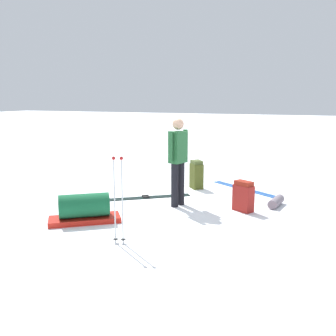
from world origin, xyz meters
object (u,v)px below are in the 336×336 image
ski_pair_near (146,197)px  gear_sled (84,209)px  backpack_large_dark (196,175)px  ski_poles_planted_near (118,196)px  ski_pair_far (243,189)px  sleeping_mat_rolled (276,202)px  skier_standing (178,157)px  backpack_bright (243,196)px

ski_pair_near → gear_sled: bearing=81.6°
backpack_large_dark → ski_poles_planted_near: size_ratio=0.51×
ski_poles_planted_near → gear_sled: 1.30m
ski_pair_far → gear_sled: (2.01, 3.39, 0.21)m
ski_pair_near → sleeping_mat_rolled: (-2.61, -0.41, 0.08)m
ski_pair_near → backpack_large_dark: size_ratio=2.47×
sleeping_mat_rolled → ski_pair_near: bearing=8.9°
ski_pair_near → ski_pair_far: bearing=-137.9°
skier_standing → ski_pair_near: size_ratio=1.05×
skier_standing → ski_pair_near: bearing=-18.3°
ski_pair_far → sleeping_mat_rolled: size_ratio=2.98×
backpack_bright → gear_sled: (2.35, 1.67, -0.05)m
skier_standing → ski_pair_far: skier_standing is taller
backpack_bright → sleeping_mat_rolled: backpack_bright is taller
backpack_large_dark → gear_sled: size_ratio=0.54×
ski_pair_near → ski_poles_planted_near: ski_poles_planted_near is taller
ski_pair_near → backpack_large_dark: (-0.71, -1.23, 0.31)m
sleeping_mat_rolled → backpack_large_dark: bearing=-23.5°
ski_pair_far → ski_poles_planted_near: 4.20m
ski_pair_far → ski_pair_near: bearing=42.1°
ski_poles_planted_near → gear_sled: bearing=-31.4°
ski_pair_near → ski_pair_far: 2.34m
skier_standing → ski_pair_near: 1.28m
ski_pair_near → gear_sled: 1.85m
skier_standing → gear_sled: 2.03m
ski_poles_planted_near → backpack_large_dark: bearing=-89.2°
backpack_bright → ski_poles_planted_near: size_ratio=0.45×
skier_standing → gear_sled: (1.10, 1.55, -0.73)m
sleeping_mat_rolled → ski_pair_far: bearing=-53.1°
ski_pair_far → ski_poles_planted_near: ski_poles_planted_near is taller
skier_standing → sleeping_mat_rolled: skier_standing is taller
ski_pair_far → skier_standing: bearing=63.7°
ski_pair_far → backpack_bright: size_ratio=2.88×
ski_pair_far → backpack_large_dark: (1.03, 0.34, 0.31)m
ski_pair_near → backpack_large_dark: backpack_large_dark is taller
backpack_large_dark → backpack_bright: backpack_large_dark is taller
ski_pair_far → gear_sled: 3.95m
ski_pair_far → sleeping_mat_rolled: 1.46m
backpack_large_dark → backpack_bright: bearing=134.7°
skier_standing → ski_poles_planted_near: skier_standing is taller
backpack_large_dark → sleeping_mat_rolled: 2.09m
ski_poles_planted_near → sleeping_mat_rolled: 3.46m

